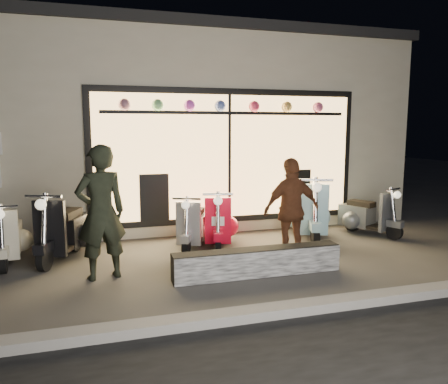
% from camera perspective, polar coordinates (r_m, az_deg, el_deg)
% --- Properties ---
extents(ground, '(40.00, 40.00, 0.00)m').
position_cam_1_polar(ground, '(6.90, -0.94, -9.47)').
color(ground, '#383533').
rests_on(ground, ground).
extents(kerb, '(40.00, 0.25, 0.12)m').
position_cam_1_polar(kerb, '(5.10, 5.36, -15.40)').
color(kerb, slate).
rests_on(kerb, ground).
extents(shop_building, '(10.20, 6.23, 4.20)m').
position_cam_1_polar(shop_building, '(11.44, -7.77, 8.24)').
color(shop_building, beige).
rests_on(shop_building, ground).
extents(graffiti_barrier, '(2.48, 0.28, 0.40)m').
position_cam_1_polar(graffiti_barrier, '(6.38, 4.40, -9.11)').
color(graffiti_barrier, black).
rests_on(graffiti_barrier, ground).
extents(scooter_silver, '(0.78, 1.28, 0.94)m').
position_cam_1_polar(scooter_silver, '(7.90, -3.87, -4.35)').
color(scooter_silver, black).
rests_on(scooter_silver, ground).
extents(scooter_red, '(0.69, 1.40, 1.00)m').
position_cam_1_polar(scooter_red, '(7.99, -0.81, -4.00)').
color(scooter_red, black).
rests_on(scooter_red, ground).
extents(scooter_black, '(0.84, 1.51, 1.09)m').
position_cam_1_polar(scooter_black, '(7.70, -19.89, -4.71)').
color(scooter_black, black).
rests_on(scooter_black, ground).
extents(scooter_cream, '(0.48, 1.33, 0.95)m').
position_cam_1_polar(scooter_cream, '(7.83, -26.47, -5.29)').
color(scooter_cream, black).
rests_on(scooter_cream, ground).
extents(scooter_blue, '(0.88, 1.63, 1.17)m').
position_cam_1_polar(scooter_blue, '(8.73, 11.01, -2.62)').
color(scooter_blue, black).
rests_on(scooter_blue, ground).
extents(scooter_grey, '(0.77, 1.28, 0.94)m').
position_cam_1_polar(scooter_grey, '(9.22, 17.70, -2.88)').
color(scooter_grey, black).
rests_on(scooter_grey, ground).
extents(man, '(0.78, 0.60, 1.89)m').
position_cam_1_polar(man, '(6.31, -15.78, -2.60)').
color(man, black).
rests_on(man, ground).
extents(woman, '(1.00, 0.48, 1.65)m').
position_cam_1_polar(woman, '(7.02, 8.83, -2.30)').
color(woman, brown).
rests_on(woman, ground).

